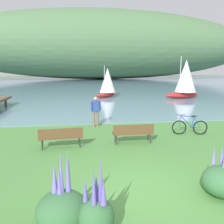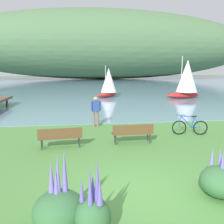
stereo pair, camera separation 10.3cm
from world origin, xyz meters
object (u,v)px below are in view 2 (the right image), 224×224
object	(u,v)px
park_bench_further_along	(60,136)
sailboat_far_off	(108,82)
park_bench_near_camera	(133,132)
bicycle_leaning_near_bench	(190,127)
person_at_shoreline	(96,110)
sailboat_toward_hillside	(187,79)

from	to	relation	value
park_bench_further_along	sailboat_far_off	distance (m)	18.01
park_bench_near_camera	bicycle_leaning_near_bench	distance (m)	3.30
person_at_shoreline	sailboat_far_off	bearing A→B (deg)	80.68
park_bench_near_camera	sailboat_far_off	size ratio (longest dim) A/B	0.51
park_bench_near_camera	sailboat_far_off	world-z (taller)	sailboat_far_off
park_bench_near_camera	sailboat_toward_hillside	bearing A→B (deg)	58.77
park_bench_further_along	bicycle_leaning_near_bench	size ratio (longest dim) A/B	1.05
person_at_shoreline	park_bench_further_along	bearing A→B (deg)	-115.01
bicycle_leaning_near_bench	park_bench_further_along	bearing A→B (deg)	-168.20
park_bench_further_along	sailboat_toward_hillside	size ratio (longest dim) A/B	0.41
park_bench_near_camera	bicycle_leaning_near_bench	bearing A→B (deg)	18.48
bicycle_leaning_near_bench	person_at_shoreline	xyz separation A→B (m)	(-4.55, 2.32, 0.58)
park_bench_further_along	person_at_shoreline	size ratio (longest dim) A/B	1.07
bicycle_leaning_near_bench	park_bench_near_camera	bearing A→B (deg)	-161.52
park_bench_near_camera	person_at_shoreline	distance (m)	3.68
park_bench_further_along	sailboat_far_off	bearing A→B (deg)	77.23
park_bench_near_camera	sailboat_toward_hillside	size ratio (longest dim) A/B	0.40
bicycle_leaning_near_bench	sailboat_far_off	size ratio (longest dim) A/B	0.50
person_at_shoreline	bicycle_leaning_near_bench	bearing A→B (deg)	-27.01
sailboat_far_off	person_at_shoreline	bearing A→B (deg)	-99.32
sailboat_far_off	park_bench_further_along	bearing A→B (deg)	-102.77
bicycle_leaning_near_bench	person_at_shoreline	size ratio (longest dim) A/B	1.03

